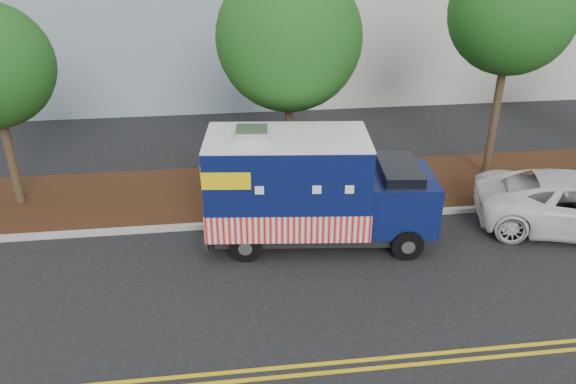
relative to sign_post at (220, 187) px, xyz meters
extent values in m
plane|color=black|center=(1.61, -1.61, -1.20)|extent=(120.00, 120.00, 0.00)
cube|color=#9E9E99|center=(1.61, -0.21, -1.12)|extent=(120.00, 0.18, 0.15)
cube|color=#331D0E|center=(1.61, 1.89, -1.12)|extent=(120.00, 4.00, 0.15)
cube|color=gold|center=(1.61, -6.06, -1.19)|extent=(120.00, 0.10, 0.01)
cube|color=gold|center=(1.61, -6.31, -1.19)|extent=(120.00, 0.10, 0.01)
cylinder|color=#38281C|center=(-6.16, 1.93, 0.55)|extent=(0.26, 0.26, 3.50)
cylinder|color=#38281C|center=(2.23, 1.91, 0.73)|extent=(0.26, 0.26, 3.87)
sphere|color=#194C15|center=(2.23, 1.91, 3.73)|extent=(4.26, 4.26, 4.26)
cylinder|color=#38281C|center=(9.08, 2.13, 1.09)|extent=(0.26, 0.26, 4.57)
sphere|color=#194C15|center=(9.08, 2.13, 4.34)|extent=(3.87, 3.87, 3.87)
cube|color=#473828|center=(0.00, 0.00, 0.00)|extent=(0.06, 0.06, 2.40)
cube|color=black|center=(2.69, -1.22, -0.78)|extent=(5.78, 2.49, 0.28)
cube|color=#0A1346|center=(1.79, -1.12, 0.60)|extent=(4.43, 2.74, 2.40)
cube|color=red|center=(1.79, -1.12, -0.25)|extent=(4.47, 2.81, 0.75)
cube|color=white|center=(1.79, -1.12, 1.82)|extent=(4.43, 2.74, 0.06)
cube|color=#B7B7BA|center=(0.89, -1.03, 1.95)|extent=(0.88, 0.88, 0.22)
cube|color=#0A1346|center=(4.77, -1.45, 0.05)|extent=(2.02, 2.33, 1.40)
cube|color=black|center=(4.73, -1.44, 0.72)|extent=(1.21, 2.05, 0.65)
cube|color=black|center=(5.69, -1.55, -0.42)|extent=(0.30, 2.00, 0.30)
cube|color=black|center=(-0.35, -0.89, -0.75)|extent=(0.42, 2.26, 0.28)
cube|color=#B7B7BA|center=(-0.32, -0.89, 0.65)|extent=(0.23, 1.80, 1.90)
cube|color=#B7B7BA|center=(2.22, 0.03, 0.65)|extent=(1.80, 0.23, 1.10)
cube|color=yellow|center=(0.17, -2.15, 1.15)|extent=(1.20, 0.15, 0.45)
cube|color=yellow|center=(0.43, 0.22, 1.15)|extent=(1.20, 0.15, 0.45)
cylinder|color=black|center=(4.76, -2.47, -0.78)|extent=(0.87, 0.37, 0.84)
cylinder|color=black|center=(4.98, -0.44, -0.78)|extent=(0.87, 0.37, 0.84)
cylinder|color=black|center=(0.58, -2.02, -0.78)|extent=(0.87, 0.37, 0.84)
cylinder|color=black|center=(0.81, 0.01, -0.78)|extent=(0.87, 0.37, 0.84)
camera|label=1|loc=(0.10, -14.50, 6.86)|focal=35.00mm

